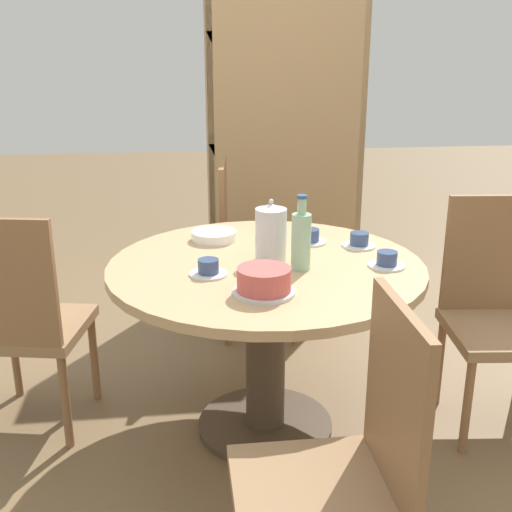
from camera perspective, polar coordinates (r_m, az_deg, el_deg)
name	(u,v)px	position (r m, az deg, el deg)	size (l,w,h in m)	color
ground_plane	(265,427)	(2.76, 0.81, -14.97)	(14.00, 14.00, 0.00)	brown
dining_table	(266,305)	(2.50, 0.87, -4.38)	(1.21, 1.21, 0.73)	#473828
chair_a	(24,320)	(2.68, -19.95, -5.39)	(0.49, 0.49, 0.94)	olive
chair_b	(342,472)	(1.73, 7.64, -18.48)	(0.42, 0.42, 0.94)	olive
chair_c	(498,311)	(2.79, 20.72, -4.58)	(0.46, 0.46, 0.94)	olive
chair_d	(248,246)	(3.41, -0.71, 0.88)	(0.46, 0.46, 0.94)	olive
bookshelf	(284,143)	(4.02, 2.53, 10.00)	(0.95, 0.28, 1.89)	tan
coffee_pot	(271,233)	(2.44, 1.33, 2.09)	(0.12, 0.12, 0.24)	silver
water_bottle	(301,239)	(2.35, 4.03, 1.48)	(0.07, 0.07, 0.28)	#99C6A3
cake_main	(264,281)	(2.13, 0.71, -2.28)	(0.21, 0.21, 0.09)	silver
cup_a	(387,261)	(2.44, 11.55, -0.41)	(0.14, 0.14, 0.06)	silver
cup_b	(310,237)	(2.69, 4.83, 1.67)	(0.14, 0.14, 0.06)	silver
cup_c	(359,241)	(2.66, 9.16, 1.32)	(0.14, 0.14, 0.06)	silver
cup_d	(208,269)	(2.31, -4.25, -1.14)	(0.14, 0.14, 0.06)	silver
plate_stack	(214,236)	(2.72, -3.75, 1.82)	(0.19, 0.19, 0.04)	white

